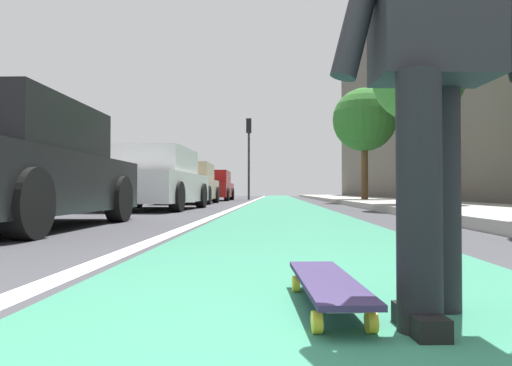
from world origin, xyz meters
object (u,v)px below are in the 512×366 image
(street_tree_far, at_px, (364,120))
(parked_car_end, at_px, (213,186))
(skateboard, at_px, (327,284))
(pedestrian_distant, at_px, (414,174))
(parked_car_near, at_px, (14,168))
(parked_car_mid, at_px, (154,180))
(traffic_light, at_px, (249,144))
(parked_car_far, at_px, (189,184))
(street_tree_mid, at_px, (418,77))
(skater_person, at_px, (432,47))

(street_tree_far, bearing_deg, parked_car_end, 53.33)
(skateboard, distance_m, pedestrian_distant, 9.87)
(parked_car_near, xyz_separation_m, street_tree_far, (12.87, -6.54, 2.50))
(parked_car_mid, relative_size, traffic_light, 0.96)
(parked_car_end, distance_m, street_tree_far, 8.60)
(pedestrian_distant, bearing_deg, parked_car_far, 48.04)
(parked_car_near, relative_size, parked_car_end, 0.93)
(parked_car_mid, relative_size, street_tree_mid, 0.99)
(parked_car_far, xyz_separation_m, traffic_light, (8.81, -1.70, 2.39))
(parked_car_near, relative_size, parked_car_far, 1.01)
(pedestrian_distant, bearing_deg, street_tree_mid, -39.26)
(parked_car_mid, relative_size, pedestrian_distant, 2.90)
(parked_car_near, relative_size, pedestrian_distant, 2.78)
(parked_car_mid, height_order, parked_car_end, parked_car_mid)
(skateboard, xyz_separation_m, parked_car_far, (15.15, 3.38, 0.62))
(traffic_light, bearing_deg, skateboard, -175.98)
(parked_car_near, height_order, parked_car_mid, parked_car_near)
(parked_car_far, bearing_deg, pedestrian_distant, -131.96)
(parked_car_end, relative_size, pedestrian_distant, 2.99)
(parked_car_end, bearing_deg, pedestrian_distant, -151.99)
(skateboard, relative_size, parked_car_far, 0.21)
(skateboard, xyz_separation_m, skater_person, (-0.15, -0.35, 0.84))
(parked_car_mid, bearing_deg, parked_car_near, 178.93)
(skater_person, distance_m, traffic_light, 24.29)
(street_tree_mid, relative_size, street_tree_far, 0.97)
(skateboard, relative_size, pedestrian_distant, 0.57)
(skateboard, relative_size, street_tree_mid, 0.20)
(skater_person, xyz_separation_m, traffic_light, (24.11, 2.03, 2.16))
(street_tree_mid, bearing_deg, parked_car_far, 50.09)
(parked_car_near, relative_size, traffic_light, 0.92)
(skater_person, xyz_separation_m, parked_car_near, (3.75, 3.63, -0.22))
(parked_car_mid, bearing_deg, skater_person, -159.97)
(parked_car_mid, bearing_deg, traffic_light, -5.86)
(traffic_light, xyz_separation_m, street_tree_mid, (-14.37, -4.95, 0.11))
(pedestrian_distant, bearing_deg, parked_car_mid, 88.69)
(skateboard, xyz_separation_m, pedestrian_distant, (9.35, -3.06, 0.76))
(parked_car_near, bearing_deg, street_tree_mid, -47.51)
(skateboard, distance_m, parked_car_mid, 10.03)
(skateboard, xyz_separation_m, parked_car_near, (3.60, 3.28, 0.63))
(pedestrian_distant, bearing_deg, skateboard, 161.86)
(parked_car_near, distance_m, parked_car_end, 17.78)
(skater_person, bearing_deg, skateboard, 66.62)
(skateboard, height_order, skater_person, skater_person)
(parked_car_mid, bearing_deg, parked_car_end, 0.79)
(traffic_light, bearing_deg, street_tree_mid, -161.01)
(skateboard, xyz_separation_m, parked_car_end, (21.38, 3.33, 0.62))
(skateboard, height_order, parked_car_near, parked_car_near)
(parked_car_end, bearing_deg, parked_car_far, 179.56)
(skater_person, distance_m, parked_car_mid, 10.27)
(parked_car_near, height_order, street_tree_far, street_tree_far)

